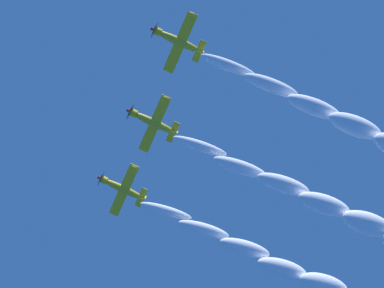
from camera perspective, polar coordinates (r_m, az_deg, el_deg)
airplane_lead at (r=82.86m, az=-1.32°, el=9.18°), size 6.81×7.02×2.65m
airplane_left_wingman at (r=85.42m, az=-3.58°, el=1.97°), size 6.81×7.01×2.91m
airplane_right_wingman at (r=91.43m, az=-6.30°, el=-3.95°), size 6.80×7.01×2.81m
smoke_trail_lead at (r=84.91m, az=15.92°, el=0.69°), size 29.91×28.07×9.32m
smoke_trail_left_wingman at (r=87.87m, az=13.14°, el=-5.95°), size 30.08×27.66×8.87m
smoke_trail_right_wingman at (r=93.76m, az=9.59°, el=-11.38°), size 30.70×27.93×8.97m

